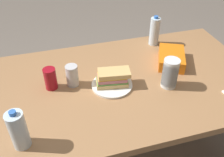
# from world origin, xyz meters

# --- Properties ---
(dining_table) EXTENTS (1.70, 0.90, 0.73)m
(dining_table) POSITION_xyz_m (0.00, 0.00, 0.64)
(dining_table) COLOR #9E7047
(dining_table) RESTS_ON ground_plane
(paper_plate) EXTENTS (0.22, 0.22, 0.01)m
(paper_plate) POSITION_xyz_m (-0.01, -0.02, 0.73)
(paper_plate) COLOR white
(paper_plate) RESTS_ON dining_table
(sandwich) EXTENTS (0.19, 0.12, 0.08)m
(sandwich) POSITION_xyz_m (-0.00, -0.02, 0.78)
(sandwich) COLOR #DBB26B
(sandwich) RESTS_ON paper_plate
(soda_can_red) EXTENTS (0.07, 0.07, 0.12)m
(soda_can_red) POSITION_xyz_m (-0.32, 0.05, 0.79)
(soda_can_red) COLOR maroon
(soda_can_red) RESTS_ON dining_table
(chip_bag) EXTENTS (0.23, 0.27, 0.07)m
(chip_bag) POSITION_xyz_m (0.40, 0.09, 0.76)
(chip_bag) COLOR orange
(chip_bag) RESTS_ON dining_table
(water_bottle_tall) EXTENTS (0.07, 0.07, 0.20)m
(water_bottle_tall) POSITION_xyz_m (-0.48, -0.29, 0.82)
(water_bottle_tall) COLOR silver
(water_bottle_tall) RESTS_ON dining_table
(plastic_cup_stack) EXTENTS (0.08, 0.08, 0.17)m
(plastic_cup_stack) POSITION_xyz_m (0.29, -0.10, 0.81)
(plastic_cup_stack) COLOR silver
(plastic_cup_stack) RESTS_ON dining_table
(water_bottle_spare) EXTENTS (0.07, 0.07, 0.20)m
(water_bottle_spare) POSITION_xyz_m (0.39, 0.34, 0.82)
(water_bottle_spare) COLOR silver
(water_bottle_spare) RESTS_ON dining_table
(soda_can_silver) EXTENTS (0.07, 0.07, 0.12)m
(soda_can_silver) POSITION_xyz_m (-0.21, 0.05, 0.79)
(soda_can_silver) COLOR silver
(soda_can_silver) RESTS_ON dining_table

